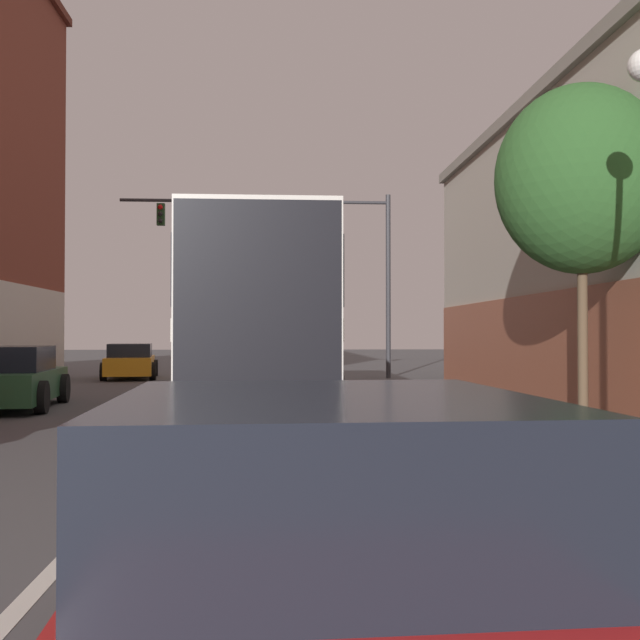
{
  "coord_description": "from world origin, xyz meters",
  "views": [
    {
      "loc": [
        1.49,
        -0.39,
        1.61
      ],
      "look_at": [
        2.43,
        14.45,
        1.9
      ],
      "focal_mm": 42.0,
      "sensor_mm": 36.0,
      "label": 1
    }
  ],
  "objects": [
    {
      "name": "street_tree_near",
      "position": [
        6.61,
        11.68,
        4.18
      ],
      "size": [
        2.87,
        2.58,
        5.77
      ],
      "color": "brown",
      "rests_on": "ground_plane"
    },
    {
      "name": "traffic_signal_gantry",
      "position": [
        2.46,
        27.18,
        5.14
      ],
      "size": [
        9.96,
        0.36,
        6.83
      ],
      "color": "#333338",
      "rests_on": "ground_plane"
    },
    {
      "name": "hatchback_foreground",
      "position": [
        1.72,
        2.61,
        0.64
      ],
      "size": [
        2.28,
        3.94,
        1.35
      ],
      "rotation": [
        0.0,
        0.0,
        1.61
      ],
      "color": "red",
      "rests_on": "ground_plane"
    },
    {
      "name": "bus",
      "position": [
        1.25,
        15.94,
        2.06
      ],
      "size": [
        2.91,
        10.64,
        3.68
      ],
      "rotation": [
        0.0,
        0.0,
        1.57
      ],
      "color": "silver",
      "rests_on": "ground_plane"
    },
    {
      "name": "parked_car_left_mid",
      "position": [
        -3.73,
        27.49,
        0.62
      ],
      "size": [
        2.31,
        4.55,
        1.28
      ],
      "rotation": [
        0.0,
        0.0,
        1.7
      ],
      "color": "orange",
      "rests_on": "ground_plane"
    },
    {
      "name": "parked_car_left_near",
      "position": [
        -4.22,
        16.22,
        0.65
      ],
      "size": [
        2.38,
        4.34,
        1.36
      ],
      "rotation": [
        0.0,
        0.0,
        1.68
      ],
      "color": "#285633",
      "rests_on": "ground_plane"
    },
    {
      "name": "lane_center_line",
      "position": [
        0.0,
        15.6,
        0.0
      ],
      "size": [
        0.14,
        43.19,
        0.01
      ],
      "color": "silver",
      "rests_on": "ground_plane"
    }
  ]
}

